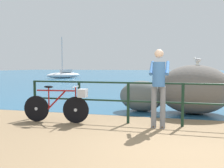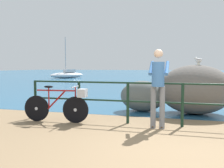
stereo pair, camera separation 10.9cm
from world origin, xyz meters
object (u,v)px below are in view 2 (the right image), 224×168
(breakwater_boulder_main, at_px, (195,90))
(seagull, at_px, (199,60))
(bicycle, at_px, (61,104))
(sailboat, at_px, (67,75))
(person_at_railing, at_px, (158,85))
(breakwater_boulder_left, at_px, (142,96))

(breakwater_boulder_main, xyz_separation_m, seagull, (0.08, 0.07, 0.86))
(bicycle, relative_size, sailboat, 0.35)
(person_at_railing, relative_size, seagull, 5.65)
(seagull, bearing_deg, bicycle, 86.54)
(bicycle, bearing_deg, seagull, 27.49)
(breakwater_boulder_main, distance_m, breakwater_boulder_left, 1.57)
(breakwater_boulder_left, bearing_deg, sailboat, 121.64)
(bicycle, bearing_deg, breakwater_boulder_main, 27.18)
(person_at_railing, relative_size, breakwater_boulder_left, 1.29)
(bicycle, height_order, breakwater_boulder_main, breakwater_boulder_main)
(breakwater_boulder_main, bearing_deg, sailboat, 124.85)
(breakwater_boulder_main, relative_size, seagull, 6.68)
(bicycle, relative_size, person_at_railing, 0.95)
(person_at_railing, distance_m, breakwater_boulder_main, 2.19)
(bicycle, relative_size, seagull, 5.39)
(breakwater_boulder_left, relative_size, sailboat, 0.28)
(breakwater_boulder_left, bearing_deg, breakwater_boulder_main, -0.89)
(seagull, distance_m, sailboat, 23.42)
(bicycle, distance_m, person_at_railing, 2.43)
(person_at_railing, distance_m, seagull, 2.34)
(bicycle, xyz_separation_m, person_at_railing, (2.37, 0.06, 0.53))
(breakwater_boulder_main, height_order, breakwater_boulder_left, breakwater_boulder_main)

